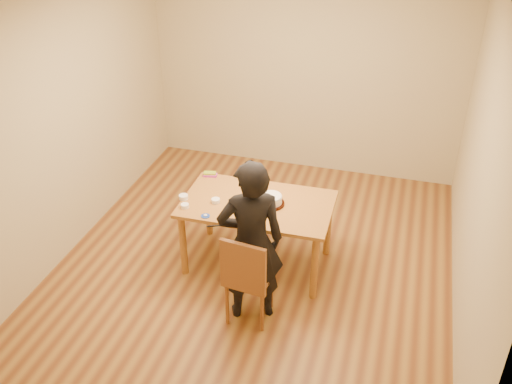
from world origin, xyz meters
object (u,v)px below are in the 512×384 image
(cake_plate, at_px, (271,203))
(person, at_px, (251,242))
(dining_chair, at_px, (250,277))
(dining_table, at_px, (257,204))
(cake, at_px, (271,199))

(cake_plate, height_order, person, person)
(dining_chair, bearing_deg, cake_plate, 98.20)
(dining_table, xyz_separation_m, cake_plate, (0.13, 0.01, 0.03))
(cake_plate, relative_size, person, 0.17)
(dining_chair, xyz_separation_m, cake_plate, (-0.02, 0.78, 0.31))
(dining_chair, bearing_deg, person, 97.09)
(dining_chair, relative_size, cake, 1.74)
(cake_plate, bearing_deg, dining_table, -177.13)
(cake, bearing_deg, person, -88.83)
(dining_chair, height_order, person, person)
(cake_plate, bearing_deg, dining_chair, -88.90)
(person, bearing_deg, dining_table, -101.62)
(dining_table, xyz_separation_m, dining_chair, (0.15, -0.78, -0.28))
(dining_table, bearing_deg, cake_plate, 1.95)
(dining_table, distance_m, cake, 0.15)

